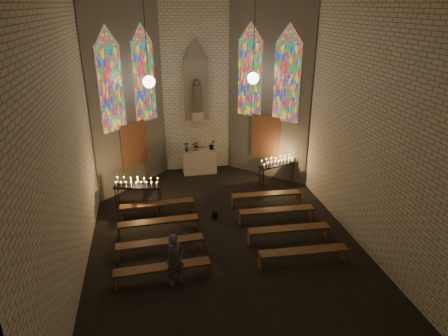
{
  "coord_description": "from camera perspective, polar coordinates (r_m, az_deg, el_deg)",
  "views": [
    {
      "loc": [
        -1.99,
        -10.31,
        6.78
      ],
      "look_at": [
        0.16,
        0.8,
        2.08
      ],
      "focal_mm": 32.0,
      "sensor_mm": 36.0,
      "label": 1
    }
  ],
  "objects": [
    {
      "name": "flower_vase_center",
      "position": [
        16.87,
        -3.96,
        3.18
      ],
      "size": [
        0.43,
        0.39,
        0.4
      ],
      "primitive_type": "imported",
      "rotation": [
        0.0,
        0.0,
        -0.24
      ],
      "color": "#4C723F",
      "rests_on": "altar"
    },
    {
      "name": "flower_vase_right",
      "position": [
        16.94,
        -1.74,
        3.37
      ],
      "size": [
        0.26,
        0.21,
        0.44
      ],
      "primitive_type": "imported",
      "rotation": [
        0.0,
        0.0,
        -0.07
      ],
      "color": "#4C723F",
      "rests_on": "altar"
    },
    {
      "name": "altar",
      "position": [
        17.08,
        -3.51,
        0.93
      ],
      "size": [
        1.4,
        0.6,
        1.0
      ],
      "primitive_type": "cube",
      "color": "beige",
      "rests_on": "ground"
    },
    {
      "name": "flower_vase_left",
      "position": [
        16.77,
        -5.43,
        3.02
      ],
      "size": [
        0.24,
        0.18,
        0.41
      ],
      "primitive_type": "imported",
      "rotation": [
        0.0,
        0.0,
        -0.17
      ],
      "color": "#4C723F",
      "rests_on": "altar"
    },
    {
      "name": "pew_right_0",
      "position": [
        14.4,
        6.04,
        -3.94
      ],
      "size": [
        2.5,
        0.44,
        0.48
      ],
      "rotation": [
        0.0,
        0.0,
        -0.04
      ],
      "color": "#593619",
      "rests_on": "ground"
    },
    {
      "name": "aisle_flower_pot",
      "position": [
        13.58,
        -1.34,
        -6.42
      ],
      "size": [
        0.28,
        0.28,
        0.42
      ],
      "primitive_type": "imported",
      "rotation": [
        0.0,
        0.0,
        0.21
      ],
      "color": "#4C723F",
      "rests_on": "ground"
    },
    {
      "name": "votive_stand_right",
      "position": [
        15.83,
        7.57,
        0.73
      ],
      "size": [
        1.54,
        0.79,
        1.11
      ],
      "rotation": [
        0.0,
        0.0,
        0.31
      ],
      "color": "black",
      "rests_on": "ground"
    },
    {
      "name": "floor",
      "position": [
        12.5,
        -0.04,
        -10.31
      ],
      "size": [
        12.0,
        12.0,
        0.0
      ],
      "primitive_type": "plane",
      "color": "black",
      "rests_on": "ground"
    },
    {
      "name": "pew_right_2",
      "position": [
        12.42,
        9.23,
        -8.77
      ],
      "size": [
        2.5,
        0.44,
        0.48
      ],
      "rotation": [
        0.0,
        0.0,
        -0.04
      ],
      "color": "#593619",
      "rests_on": "ground"
    },
    {
      "name": "pew_right_1",
      "position": [
        13.39,
        7.51,
        -6.18
      ],
      "size": [
        2.5,
        0.44,
        0.48
      ],
      "rotation": [
        0.0,
        0.0,
        -0.04
      ],
      "color": "#593619",
      "rests_on": "ground"
    },
    {
      "name": "room",
      "position": [
        14.16,
        -2.67,
        10.02
      ],
      "size": [
        8.22,
        12.43,
        7.0
      ],
      "color": "beige",
      "rests_on": "ground"
    },
    {
      "name": "visitor",
      "position": [
        10.51,
        -6.96,
        -12.89
      ],
      "size": [
        0.62,
        0.52,
        1.44
      ],
      "primitive_type": "imported",
      "rotation": [
        0.0,
        0.0,
        0.41
      ],
      "color": "#52505B",
      "rests_on": "ground"
    },
    {
      "name": "pew_left_3",
      "position": [
        10.79,
        -8.79,
        -14.09
      ],
      "size": [
        2.5,
        0.44,
        0.48
      ],
      "rotation": [
        0.0,
        0.0,
        0.04
      ],
      "color": "#593619",
      "rests_on": "ground"
    },
    {
      "name": "pew_left_2",
      "position": [
        11.78,
        -9.08,
        -10.64
      ],
      "size": [
        2.5,
        0.44,
        0.48
      ],
      "rotation": [
        0.0,
        0.0,
        0.04
      ],
      "color": "#593619",
      "rests_on": "ground"
    },
    {
      "name": "pew_left_1",
      "position": [
        12.81,
        -9.33,
        -7.73
      ],
      "size": [
        2.5,
        0.44,
        0.48
      ],
      "rotation": [
        0.0,
        0.0,
        0.04
      ],
      "color": "#593619",
      "rests_on": "ground"
    },
    {
      "name": "pew_right_3",
      "position": [
        11.48,
        11.27,
        -11.78
      ],
      "size": [
        2.5,
        0.44,
        0.48
      ],
      "rotation": [
        0.0,
        0.0,
        -0.04
      ],
      "color": "#593619",
      "rests_on": "ground"
    },
    {
      "name": "votive_stand_left",
      "position": [
        14.04,
        -12.3,
        -2.29
      ],
      "size": [
        1.64,
        0.73,
        1.17
      ],
      "rotation": [
        0.0,
        0.0,
        -0.23
      ],
      "color": "black",
      "rests_on": "ground"
    },
    {
      "name": "pew_left_0",
      "position": [
        13.86,
        -9.53,
        -5.27
      ],
      "size": [
        2.5,
        0.44,
        0.48
      ],
      "rotation": [
        0.0,
        0.0,
        0.04
      ],
      "color": "#593619",
      "rests_on": "ground"
    }
  ]
}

